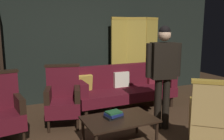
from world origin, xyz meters
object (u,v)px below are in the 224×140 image
at_px(standing_figure, 163,68).
at_px(book_green_cloth, 114,112).
at_px(armchair_gilt_accent, 212,118).
at_px(folding_screen, 136,56).
at_px(armchair_wing_left, 1,110).
at_px(velvet_couch, 123,86).
at_px(armchair_wing_right, 63,97).
at_px(book_navy_cloth, 114,114).
at_px(coffee_table, 119,121).
at_px(book_black_cloth, 114,117).

relative_size(standing_figure, book_green_cloth, 8.41).
bearing_deg(armchair_gilt_accent, standing_figure, 98.45).
xyz_separation_m(folding_screen, book_green_cloth, (-1.57, -2.13, -0.48)).
relative_size(armchair_wing_left, book_green_cloth, 5.14).
relative_size(folding_screen, armchair_gilt_accent, 1.83).
height_order(folding_screen, armchair_wing_left, folding_screen).
xyz_separation_m(velvet_couch, standing_figure, (0.09, -1.23, 0.57)).
height_order(velvet_couch, armchair_wing_right, armchair_wing_right).
bearing_deg(armchair_wing_left, standing_figure, -13.99).
relative_size(book_navy_cloth, book_green_cloth, 1.06).
distance_m(coffee_table, book_green_cloth, 0.16).
bearing_deg(standing_figure, armchair_gilt_accent, -81.55).
bearing_deg(armchair_wing_right, book_navy_cloth, -65.46).
xyz_separation_m(velvet_couch, book_navy_cloth, (-0.88, -1.44, 0.02)).
xyz_separation_m(folding_screen, armchair_wing_left, (-3.01, -1.32, -0.50)).
xyz_separation_m(armchair_gilt_accent, armchair_wing_right, (-1.58, 1.76, 0.00)).
distance_m(velvet_couch, armchair_wing_left, 2.40).
bearing_deg(book_black_cloth, armchair_wing_right, 114.54).
bearing_deg(coffee_table, book_black_cloth, 144.08).
bearing_deg(book_green_cloth, book_navy_cloth, 0.00).
bearing_deg(book_green_cloth, armchair_wing_right, 114.54).
xyz_separation_m(standing_figure, book_black_cloth, (-0.97, -0.21, -0.59)).
distance_m(folding_screen, book_black_cloth, 2.70).
distance_m(armchair_gilt_accent, armchair_wing_left, 2.97).
distance_m(armchair_gilt_accent, armchair_wing_right, 2.36).
bearing_deg(velvet_couch, book_green_cloth, -121.46).
xyz_separation_m(book_black_cloth, book_green_cloth, (0.00, 0.00, 0.07)).
bearing_deg(coffee_table, armchair_wing_right, 116.44).
bearing_deg(armchair_wing_left, book_green_cloth, -29.33).
bearing_deg(armchair_wing_left, armchair_gilt_accent, -30.89).
xyz_separation_m(armchair_wing_left, book_navy_cloth, (1.44, -0.81, -0.02)).
bearing_deg(folding_screen, armchair_wing_right, -151.90).
bearing_deg(book_green_cloth, velvet_couch, 58.54).
bearing_deg(standing_figure, armchair_wing_right, 150.11).
bearing_deg(standing_figure, book_navy_cloth, -167.98).
bearing_deg(book_black_cloth, armchair_wing_left, 150.67).
bearing_deg(book_black_cloth, folding_screen, 53.60).
height_order(armchair_gilt_accent, book_black_cloth, armchair_gilt_accent).
relative_size(folding_screen, velvet_couch, 0.90).
xyz_separation_m(armchair_gilt_accent, book_green_cloth, (-1.11, 0.72, 0.02)).
relative_size(folding_screen, coffee_table, 1.90).
bearing_deg(coffee_table, velvet_couch, 61.29).
distance_m(velvet_couch, standing_figure, 1.36).
distance_m(armchair_wing_left, book_navy_cloth, 1.65).
bearing_deg(armchair_gilt_accent, book_black_cloth, 147.16).
relative_size(armchair_gilt_accent, book_navy_cloth, 4.87).
xyz_separation_m(folding_screen, coffee_table, (-1.50, -2.18, -0.61)).
relative_size(armchair_wing_right, book_green_cloth, 5.14).
bearing_deg(folding_screen, standing_figure, -107.26).
height_order(armchair_wing_right, standing_figure, standing_figure).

